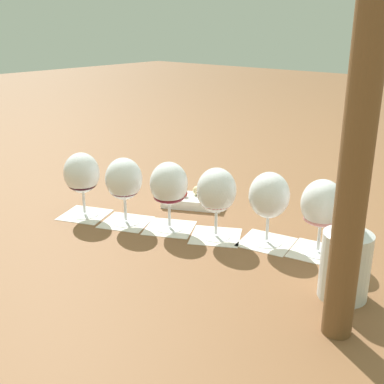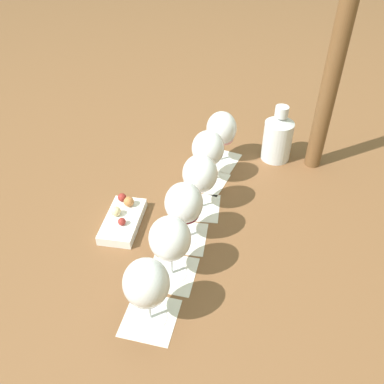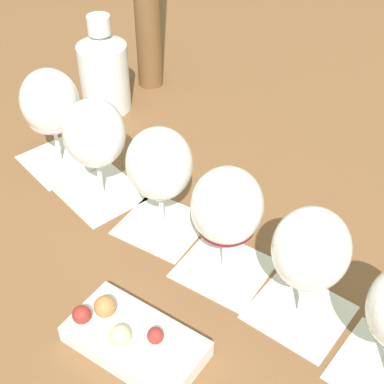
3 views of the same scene
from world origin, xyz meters
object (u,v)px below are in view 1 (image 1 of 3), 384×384
object	(u,v)px
wine_glass_0	(322,207)
wine_glass_2	(216,193)
wine_glass_1	(269,198)
wine_glass_4	(124,182)
wine_glass_5	(82,176)
umbrella_pole	(371,32)
snack_dish	(195,200)
wine_glass_3	(169,186)
ceramic_vase	(346,258)

from	to	relation	value
wine_glass_0	wine_glass_2	size ratio (longest dim) A/B	1.00
wine_glass_1	wine_glass_4	size ratio (longest dim) A/B	1.00
wine_glass_5	umbrella_pole	bearing A→B (deg)	176.00
umbrella_pole	snack_dish	bearing A→B (deg)	-28.14
wine_glass_0	wine_glass_1	world-z (taller)	same
wine_glass_5	snack_dish	distance (m)	0.33
wine_glass_3	snack_dish	world-z (taller)	wine_glass_3
wine_glass_4	umbrella_pole	distance (m)	0.74
ceramic_vase	umbrella_pole	world-z (taller)	umbrella_pole
wine_glass_2	wine_glass_0	bearing A→B (deg)	-160.85
wine_glass_3	wine_glass_5	world-z (taller)	same
wine_glass_5	ceramic_vase	size ratio (longest dim) A/B	0.92
ceramic_vase	wine_glass_1	bearing A→B (deg)	-24.97
wine_glass_3	ceramic_vase	distance (m)	0.48
wine_glass_4	snack_dish	size ratio (longest dim) A/B	0.89
wine_glass_0	ceramic_vase	size ratio (longest dim) A/B	0.92
wine_glass_3	umbrella_pole	xyz separation A→B (m)	(-0.51, 0.14, 0.37)
wine_glass_0	wine_glass_5	bearing A→B (deg)	18.86
wine_glass_4	snack_dish	bearing A→B (deg)	-105.37
wine_glass_1	wine_glass_3	size ratio (longest dim) A/B	1.00
wine_glass_2	umbrella_pole	distance (m)	0.57
wine_glass_0	ceramic_vase	distance (m)	0.19
wine_glass_5	snack_dish	world-z (taller)	wine_glass_5
wine_glass_4	wine_glass_5	size ratio (longest dim) A/B	1.00
wine_glass_2	wine_glass_4	xyz separation A→B (m)	(0.24, 0.08, -0.00)
wine_glass_4	wine_glass_5	bearing A→B (deg)	17.04
snack_dish	ceramic_vase	bearing A→B (deg)	160.24
wine_glass_0	wine_glass_1	size ratio (longest dim) A/B	1.00
ceramic_vase	snack_dish	world-z (taller)	ceramic_vase
wine_glass_0	wine_glass_4	distance (m)	0.50
snack_dish	umbrella_pole	world-z (taller)	umbrella_pole
wine_glass_0	snack_dish	bearing A→B (deg)	-6.95
wine_glass_2	wine_glass_4	world-z (taller)	same
wine_glass_4	ceramic_vase	size ratio (longest dim) A/B	0.92
wine_glass_2	ceramic_vase	xyz separation A→B (m)	(-0.35, 0.06, -0.03)
wine_glass_5	ceramic_vase	distance (m)	0.71
wine_glass_0	wine_glass_3	size ratio (longest dim) A/B	1.00
wine_glass_1	wine_glass_2	xyz separation A→B (m)	(0.11, 0.05, -0.00)
wine_glass_2	wine_glass_3	world-z (taller)	same
ceramic_vase	wine_glass_3	bearing A→B (deg)	-2.75
wine_glass_1	wine_glass_2	size ratio (longest dim) A/B	1.00
wine_glass_3	wine_glass_5	distance (m)	0.25
wine_glass_3	wine_glass_5	xyz separation A→B (m)	(0.24, 0.08, -0.00)
wine_glass_2	ceramic_vase	bearing A→B (deg)	170.44
wine_glass_3	wine_glass_4	distance (m)	0.12
wine_glass_0	snack_dish	xyz separation A→B (m)	(0.41, -0.05, -0.10)
wine_glass_1	ceramic_vase	xyz separation A→B (m)	(-0.24, 0.11, -0.03)
wine_glass_2	snack_dish	distance (m)	0.24
wine_glass_0	wine_glass_1	distance (m)	0.12
ceramic_vase	umbrella_pole	size ratio (longest dim) A/B	0.19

